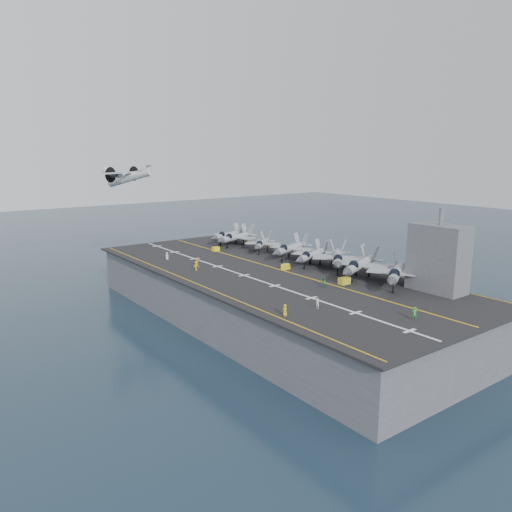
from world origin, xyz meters
TOP-DOWN VIEW (x-y plane):
  - ground at (0.00, 0.00)m, footprint 500.00×500.00m
  - hull at (0.00, 0.00)m, footprint 36.00×90.00m
  - flight_deck at (0.00, 0.00)m, footprint 38.00×92.00m
  - foul_line at (3.00, 0.00)m, footprint 0.35×90.00m
  - landing_centerline at (-6.00, 0.00)m, footprint 0.50×90.00m
  - deck_edge_port at (-17.00, 0.00)m, footprint 0.25×90.00m
  - deck_edge_stbd at (18.50, 0.00)m, footprint 0.25×90.00m
  - island_superstructure at (15.00, -30.00)m, footprint 5.00×10.00m
  - fighter_jet_1 at (11.61, -23.91)m, footprint 19.60×17.76m
  - fighter_jet_2 at (11.16, -15.37)m, footprint 19.33×16.39m
  - fighter_jet_3 at (12.56, -8.00)m, footprint 18.85×18.76m
  - fighter_jet_4 at (11.35, -1.51)m, footprint 16.93×14.28m
  - fighter_jet_5 at (12.24, 6.93)m, footprint 17.72×14.92m
  - fighter_jet_6 at (11.71, 17.20)m, footprint 15.48×14.95m
  - fighter_jet_7 at (11.10, 27.69)m, footprint 17.19×14.26m
  - fighter_jet_8 at (11.86, 32.43)m, footprint 16.47×13.62m
  - tow_cart_a at (5.27, -16.88)m, footprint 2.17×1.46m
  - tow_cart_b at (4.24, -0.89)m, footprint 2.10×1.65m
  - tow_cart_c at (3.01, 25.13)m, footprint 1.86×1.29m
  - crew_0 at (-15.73, -24.58)m, footprint 0.82×1.15m
  - crew_1 at (-9.25, -24.91)m, footprint 0.83×1.10m
  - crew_3 at (-11.56, 9.58)m, footprint 1.30×0.99m
  - crew_4 at (-8.99, 13.68)m, footprint 1.15×1.24m
  - crew_5 at (-11.67, 22.86)m, footprint 1.22×1.31m
  - crew_6 at (-1.63, -37.54)m, footprint 1.49×1.33m
  - crew_7 at (0.60, -16.17)m, footprint 1.23×0.91m
  - transport_plane at (-8.37, 50.34)m, footprint 27.21×23.95m

SIDE VIEW (x-z plane):
  - ground at x=0.00m, z-range 0.00..0.00m
  - hull at x=0.00m, z-range 0.00..10.00m
  - flight_deck at x=0.00m, z-range 10.00..10.40m
  - foul_line at x=3.00m, z-range 10.41..10.43m
  - landing_centerline at x=-6.00m, z-range 10.41..10.43m
  - deck_edge_port at x=-17.00m, z-range 10.41..10.43m
  - deck_edge_stbd at x=18.50m, z-range 10.41..10.43m
  - tow_cart_c at x=3.01m, z-range 10.40..11.46m
  - tow_cart_b at x=4.24m, z-range 10.40..11.51m
  - tow_cart_a at x=5.27m, z-range 10.40..11.67m
  - crew_1 at x=-9.25m, z-range 10.40..12.08m
  - crew_4 at x=-8.99m, z-range 10.40..12.12m
  - crew_5 at x=-11.67m, z-range 10.40..12.21m
  - crew_0 at x=-15.73m, z-range 10.40..12.22m
  - crew_7 at x=0.60m, z-range 10.40..12.28m
  - crew_3 at x=-11.56m, z-range 10.40..12.35m
  - crew_6 at x=-1.63m, z-range 10.40..12.47m
  - fighter_jet_6 at x=11.71m, z-range 10.40..14.90m
  - fighter_jet_8 at x=11.86m, z-range 10.40..15.31m
  - fighter_jet_4 at x=11.35m, z-range 10.40..15.39m
  - fighter_jet_7 at x=11.10m, z-range 10.40..15.51m
  - fighter_jet_5 at x=12.24m, z-range 10.40..15.63m
  - fighter_jet_3 at x=12.56m, z-range 10.40..15.94m
  - fighter_jet_1 at x=11.61m, z-range 10.40..16.07m
  - fighter_jet_2 at x=11.16m, z-range 10.40..16.09m
  - island_superstructure at x=15.00m, z-range 10.40..25.40m
  - transport_plane at x=-8.37m, z-range 25.49..30.85m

